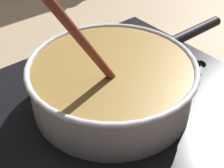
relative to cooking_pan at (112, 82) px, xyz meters
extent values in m
cube|color=#9E8466|center=(-0.01, -0.11, -0.08)|extent=(2.40, 1.60, 0.04)
cube|color=black|center=(0.00, 0.00, -0.05)|extent=(0.56, 0.48, 0.01)
torus|color=#592D0C|center=(0.00, 0.00, -0.04)|extent=(0.20, 0.20, 0.01)
cylinder|color=#262628|center=(0.17, 0.00, -0.04)|extent=(0.13, 0.13, 0.01)
cylinder|color=silver|center=(0.00, 0.00, -0.01)|extent=(0.30, 0.30, 0.08)
cylinder|color=olive|center=(0.00, 0.00, 0.00)|extent=(0.29, 0.29, 0.08)
torus|color=silver|center=(0.00, 0.00, 0.04)|extent=(0.31, 0.31, 0.01)
cylinder|color=black|center=(0.23, 0.00, 0.02)|extent=(0.16, 0.02, 0.02)
cylinder|color=beige|center=(0.00, 0.00, 0.03)|extent=(0.03, 0.03, 0.01)
cylinder|color=#E5CC7A|center=(0.08, -0.06, 0.03)|extent=(0.03, 0.03, 0.01)
cylinder|color=#EDD88C|center=(0.05, 0.06, 0.03)|extent=(0.03, 0.03, 0.01)
cylinder|color=#E5CC7A|center=(-0.12, 0.01, 0.03)|extent=(0.04, 0.04, 0.01)
cylinder|color=#EDD88C|center=(-0.04, 0.04, 0.03)|extent=(0.03, 0.03, 0.01)
cylinder|color=#E5CC7A|center=(-0.06, -0.02, 0.03)|extent=(0.04, 0.04, 0.01)
cylinder|color=beige|center=(-0.02, -0.04, 0.03)|extent=(0.03, 0.03, 0.01)
cylinder|color=#EDD88C|center=(0.05, -0.02, 0.03)|extent=(0.04, 0.04, 0.01)
cylinder|color=maroon|center=(-0.08, -0.02, 0.14)|extent=(0.15, 0.02, 0.24)
cube|color=brown|center=(-0.01, -0.03, 0.02)|extent=(0.04, 0.03, 0.01)
camera|label=1|loc=(-0.30, -0.37, 0.37)|focal=51.80mm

